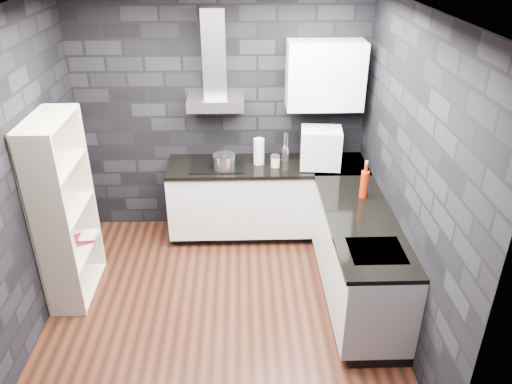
{
  "coord_description": "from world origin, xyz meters",
  "views": [
    {
      "loc": [
        0.23,
        -3.71,
        3.2
      ],
      "look_at": [
        0.35,
        0.45,
        1.0
      ],
      "focal_mm": 35.0,
      "sensor_mm": 36.0,
      "label": 1
    }
  ],
  "objects_px": {
    "storage_jar": "(275,162)",
    "appliance_garage": "(321,148)",
    "pot": "(224,162)",
    "utensil_crock": "(285,154)",
    "bookshelf": "(64,211)",
    "fruit_bowl": "(59,216)",
    "glass_vase": "(259,151)",
    "red_bottle": "(364,184)"
  },
  "relations": [
    {
      "from": "bookshelf",
      "to": "fruit_bowl",
      "type": "bearing_deg",
      "value": -71.2
    },
    {
      "from": "pot",
      "to": "fruit_bowl",
      "type": "distance_m",
      "value": 1.77
    },
    {
      "from": "red_bottle",
      "to": "utensil_crock",
      "type": "bearing_deg",
      "value": 126.89
    },
    {
      "from": "glass_vase",
      "to": "appliance_garage",
      "type": "distance_m",
      "value": 0.67
    },
    {
      "from": "storage_jar",
      "to": "fruit_bowl",
      "type": "relative_size",
      "value": 0.59
    },
    {
      "from": "storage_jar",
      "to": "bookshelf",
      "type": "height_order",
      "value": "bookshelf"
    },
    {
      "from": "pot",
      "to": "bookshelf",
      "type": "relative_size",
      "value": 0.13
    },
    {
      "from": "red_bottle",
      "to": "bookshelf",
      "type": "distance_m",
      "value": 2.82
    },
    {
      "from": "storage_jar",
      "to": "red_bottle",
      "type": "xyz_separation_m",
      "value": [
        0.81,
        -0.72,
        0.08
      ]
    },
    {
      "from": "appliance_garage",
      "to": "bookshelf",
      "type": "relative_size",
      "value": 0.24
    },
    {
      "from": "pot",
      "to": "appliance_garage",
      "type": "distance_m",
      "value": 1.05
    },
    {
      "from": "red_bottle",
      "to": "appliance_garage",
      "type": "bearing_deg",
      "value": 114.96
    },
    {
      "from": "utensil_crock",
      "to": "red_bottle",
      "type": "height_order",
      "value": "red_bottle"
    },
    {
      "from": "fruit_bowl",
      "to": "glass_vase",
      "type": "bearing_deg",
      "value": 32.11
    },
    {
      "from": "appliance_garage",
      "to": "pot",
      "type": "bearing_deg",
      "value": -173.0
    },
    {
      "from": "storage_jar",
      "to": "bookshelf",
      "type": "bearing_deg",
      "value": -155.32
    },
    {
      "from": "appliance_garage",
      "to": "fruit_bowl",
      "type": "xyz_separation_m",
      "value": [
        -2.49,
        -1.03,
        -0.19
      ]
    },
    {
      "from": "glass_vase",
      "to": "utensil_crock",
      "type": "relative_size",
      "value": 2.32
    },
    {
      "from": "glass_vase",
      "to": "fruit_bowl",
      "type": "height_order",
      "value": "glass_vase"
    },
    {
      "from": "pot",
      "to": "appliance_garage",
      "type": "relative_size",
      "value": 0.55
    },
    {
      "from": "storage_jar",
      "to": "utensil_crock",
      "type": "bearing_deg",
      "value": 56.95
    },
    {
      "from": "bookshelf",
      "to": "appliance_garage",
      "type": "bearing_deg",
      "value": 38.59
    },
    {
      "from": "red_bottle",
      "to": "bookshelf",
      "type": "relative_size",
      "value": 0.15
    },
    {
      "from": "pot",
      "to": "glass_vase",
      "type": "distance_m",
      "value": 0.4
    },
    {
      "from": "utensil_crock",
      "to": "red_bottle",
      "type": "bearing_deg",
      "value": -53.11
    },
    {
      "from": "pot",
      "to": "utensil_crock",
      "type": "xyz_separation_m",
      "value": [
        0.68,
        0.23,
        -0.02
      ]
    },
    {
      "from": "storage_jar",
      "to": "fruit_bowl",
      "type": "distance_m",
      "value": 2.27
    },
    {
      "from": "pot",
      "to": "bookshelf",
      "type": "xyz_separation_m",
      "value": [
        -1.45,
        -0.88,
        -0.08
      ]
    },
    {
      "from": "storage_jar",
      "to": "appliance_garage",
      "type": "xyz_separation_m",
      "value": [
        0.48,
        -0.03,
        0.17
      ]
    },
    {
      "from": "glass_vase",
      "to": "storage_jar",
      "type": "distance_m",
      "value": 0.21
    },
    {
      "from": "fruit_bowl",
      "to": "appliance_garage",
      "type": "bearing_deg",
      "value": 22.59
    },
    {
      "from": "utensil_crock",
      "to": "appliance_garage",
      "type": "bearing_deg",
      "value": -30.87
    },
    {
      "from": "storage_jar",
      "to": "appliance_garage",
      "type": "height_order",
      "value": "appliance_garage"
    },
    {
      "from": "glass_vase",
      "to": "storage_jar",
      "type": "relative_size",
      "value": 2.48
    },
    {
      "from": "storage_jar",
      "to": "bookshelf",
      "type": "distance_m",
      "value": 2.21
    },
    {
      "from": "utensil_crock",
      "to": "fruit_bowl",
      "type": "xyz_separation_m",
      "value": [
        -2.13,
        -1.25,
        -0.03
      ]
    },
    {
      "from": "pot",
      "to": "red_bottle",
      "type": "height_order",
      "value": "red_bottle"
    },
    {
      "from": "pot",
      "to": "storage_jar",
      "type": "xyz_separation_m",
      "value": [
        0.55,
        0.04,
        -0.02
      ]
    },
    {
      "from": "appliance_garage",
      "to": "red_bottle",
      "type": "height_order",
      "value": "appliance_garage"
    },
    {
      "from": "storage_jar",
      "to": "appliance_garage",
      "type": "bearing_deg",
      "value": -3.07
    },
    {
      "from": "glass_vase",
      "to": "fruit_bowl",
      "type": "bearing_deg",
      "value": -147.89
    },
    {
      "from": "pot",
      "to": "fruit_bowl",
      "type": "relative_size",
      "value": 1.18
    }
  ]
}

